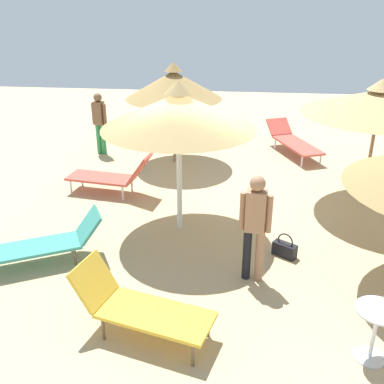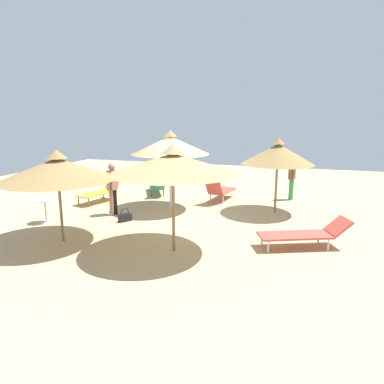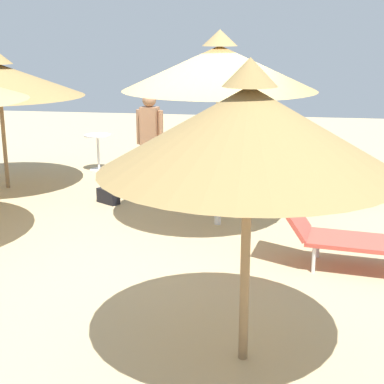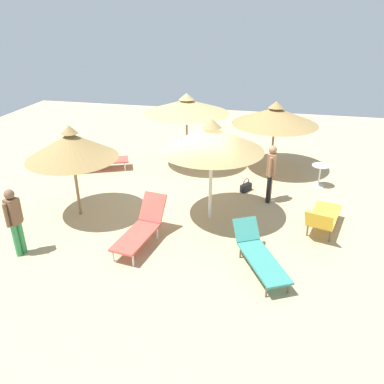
# 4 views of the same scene
# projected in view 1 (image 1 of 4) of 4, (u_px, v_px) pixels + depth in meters

# --- Properties ---
(ground) EXTENTS (24.00, 24.00, 0.10)m
(ground) POSITION_uv_depth(u_px,v_px,m) (200.00, 215.00, 9.20)
(ground) COLOR tan
(parasol_umbrella_near_left) EXTENTS (2.39, 2.39, 2.55)m
(parasol_umbrella_near_left) POSITION_uv_depth(u_px,v_px,m) (174.00, 85.00, 11.08)
(parasol_umbrella_near_left) COLOR olive
(parasol_umbrella_near_left) RESTS_ON ground
(parasol_umbrella_front) EXTENTS (2.69, 2.69, 2.76)m
(parasol_umbrella_front) POSITION_uv_depth(u_px,v_px,m) (178.00, 111.00, 7.68)
(parasol_umbrella_front) COLOR white
(parasol_umbrella_front) RESTS_ON ground
(parasol_umbrella_center) EXTENTS (2.98, 2.98, 2.60)m
(parasol_umbrella_center) POSITION_uv_depth(u_px,v_px,m) (379.00, 102.00, 8.73)
(parasol_umbrella_center) COLOR olive
(parasol_umbrella_center) RESTS_ON ground
(lounge_chair_far_right) EXTENTS (1.90, 1.10, 0.92)m
(lounge_chair_far_right) POSITION_uv_depth(u_px,v_px,m) (138.00, 306.00, 5.78)
(lounge_chair_far_right) COLOR gold
(lounge_chair_far_right) RESTS_ON ground
(lounge_chair_far_left) EXTENTS (1.47, 2.31, 0.73)m
(lounge_chair_far_left) POSITION_uv_depth(u_px,v_px,m) (293.00, 141.00, 12.33)
(lounge_chair_far_left) COLOR #CC4C3F
(lounge_chair_far_left) RESTS_ON ground
(lounge_chair_near_right) EXTENTS (1.98, 0.89, 1.00)m
(lounge_chair_near_right) POSITION_uv_depth(u_px,v_px,m) (113.00, 175.00, 9.84)
(lounge_chair_near_right) COLOR #CC4C3F
(lounge_chair_near_right) RESTS_ON ground
(lounge_chair_edge) EXTENTS (2.06, 1.44, 0.79)m
(lounge_chair_edge) POSITION_uv_depth(u_px,v_px,m) (43.00, 243.00, 7.34)
(lounge_chair_edge) COLOR teal
(lounge_chair_edge) RESTS_ON ground
(person_standing_near_left) EXTENTS (0.43, 0.28, 1.66)m
(person_standing_near_left) POSITION_uv_depth(u_px,v_px,m) (100.00, 120.00, 12.11)
(person_standing_near_left) COLOR #338C4C
(person_standing_near_left) RESTS_ON ground
(person_standing_front) EXTENTS (0.48, 0.26, 1.73)m
(person_standing_front) POSITION_uv_depth(u_px,v_px,m) (255.00, 222.00, 6.68)
(person_standing_front) COLOR black
(person_standing_front) RESTS_ON ground
(handbag) EXTENTS (0.43, 0.36, 0.43)m
(handbag) POSITION_uv_depth(u_px,v_px,m) (285.00, 249.00, 7.63)
(handbag) COLOR black
(handbag) RESTS_ON ground
(side_table_round) EXTENTS (0.54, 0.54, 0.73)m
(side_table_round) POSITION_uv_depth(u_px,v_px,m) (376.00, 326.00, 5.36)
(side_table_round) COLOR silver
(side_table_round) RESTS_ON ground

